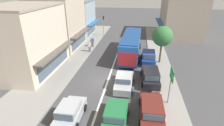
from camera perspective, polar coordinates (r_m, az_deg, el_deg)
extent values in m
plane|color=#3F3F42|center=(19.72, -1.43, -6.02)|extent=(140.00, 140.00, 0.00)
cube|color=silver|center=(23.22, 0.30, -1.12)|extent=(0.20, 28.00, 0.01)
cube|color=gray|center=(26.71, -13.64, 1.79)|extent=(5.20, 44.00, 0.14)
cube|color=gray|center=(25.01, 15.19, 0.04)|extent=(2.80, 44.00, 0.12)
cube|color=beige|center=(23.26, -26.65, 6.47)|extent=(6.80, 9.32, 7.71)
cube|color=#4C4742|center=(21.66, -17.67, 3.52)|extent=(1.10, 8.57, 0.20)
cube|color=#425160|center=(22.30, -18.23, 0.43)|extent=(0.06, 7.45, 1.80)
cube|color=gray|center=(22.56, -28.57, 16.09)|extent=(6.96, 9.32, 0.24)
cube|color=#B2A38E|center=(30.90, -17.27, 12.20)|extent=(6.87, 8.45, 8.17)
cube|color=#4C4742|center=(29.75, -10.07, 9.72)|extent=(1.10, 7.77, 0.20)
cube|color=#425160|center=(30.22, -10.65, 7.34)|extent=(0.06, 6.76, 1.80)
cube|color=#84939E|center=(38.62, -11.83, 13.99)|extent=(6.75, 7.67, 6.91)
cube|color=#23568E|center=(37.61, -6.12, 12.92)|extent=(1.10, 7.06, 0.20)
cube|color=#425160|center=(37.99, -6.65, 11.00)|extent=(0.06, 6.14, 1.80)
cube|color=slate|center=(38.18, -12.31, 19.27)|extent=(6.91, 7.67, 0.24)
cube|color=gray|center=(39.65, 21.65, 14.40)|extent=(7.22, 11.07, 8.67)
cube|color=#23568E|center=(39.26, 15.38, 12.69)|extent=(1.10, 10.18, 0.20)
cube|color=#425160|center=(39.57, 15.79, 10.79)|extent=(0.06, 8.85, 1.80)
cube|color=#1E4C99|center=(26.46, 6.22, 6.03)|extent=(2.80, 10.87, 2.70)
cube|color=#425160|center=(26.34, 6.26, 6.87)|extent=(2.83, 10.43, 0.90)
cube|color=maroon|center=(21.45, 5.01, 1.12)|extent=(2.25, 0.12, 1.76)
cube|color=navy|center=(26.06, 6.36, 8.98)|extent=(2.65, 10.00, 0.12)
cylinder|color=black|center=(30.13, 4.26, 5.81)|extent=(0.29, 0.97, 0.96)
cylinder|color=black|center=(29.99, 9.03, 5.48)|extent=(0.29, 0.97, 0.96)
cylinder|color=black|center=(24.25, 2.57, 1.22)|extent=(0.29, 0.97, 0.96)
cylinder|color=black|center=(24.07, 8.47, 0.79)|extent=(0.29, 0.97, 0.96)
cube|color=#1E6638|center=(14.09, 1.09, -17.65)|extent=(1.74, 4.21, 0.72)
cube|color=#1E6638|center=(13.59, 1.05, -15.85)|extent=(1.57, 1.81, 0.60)
cube|color=#425160|center=(14.30, 1.59, -13.51)|extent=(1.44, 0.07, 0.51)
cube|color=#425160|center=(12.90, 0.45, -18.45)|extent=(1.40, 0.07, 0.48)
cylinder|color=black|center=(15.28, -1.53, -14.76)|extent=(0.18, 0.62, 0.62)
cylinder|color=black|center=(15.12, 5.13, -15.35)|extent=(0.18, 0.62, 0.62)
cube|color=#9EA3A8|center=(14.87, -13.32, -15.77)|extent=(1.68, 3.72, 0.76)
cube|color=#9EA3A8|center=(14.22, -14.03, -14.34)|extent=(1.54, 1.92, 0.64)
cube|color=#425160|center=(14.93, -12.67, -12.10)|extent=(1.40, 0.08, 0.54)
cube|color=#425160|center=(13.54, -15.55, -16.80)|extent=(1.37, 0.08, 0.51)
cylinder|color=black|center=(16.07, -14.65, -13.44)|extent=(0.19, 0.62, 0.62)
cylinder|color=black|center=(15.57, -8.88, -14.25)|extent=(0.19, 0.62, 0.62)
cylinder|color=black|center=(14.55, -18.02, -18.57)|extent=(0.19, 0.62, 0.62)
cube|color=#9EA3A8|center=(18.52, 3.87, -6.42)|extent=(1.73, 4.20, 0.72)
cube|color=#9EA3A8|center=(18.11, 3.90, -4.78)|extent=(1.56, 1.80, 0.60)
cube|color=#425160|center=(18.92, 4.15, -3.44)|extent=(1.44, 0.06, 0.51)
cube|color=#425160|center=(17.31, 3.63, -6.23)|extent=(1.40, 0.06, 0.48)
cylinder|color=black|center=(19.78, 1.69, -4.90)|extent=(0.18, 0.62, 0.62)
cylinder|color=black|center=(19.68, 6.69, -5.24)|extent=(0.18, 0.62, 0.62)
cylinder|color=black|center=(17.63, 0.66, -8.83)|extent=(0.18, 0.62, 0.62)
cylinder|color=black|center=(17.52, 6.31, -9.23)|extent=(0.18, 0.62, 0.62)
cube|color=#561E19|center=(15.11, 12.63, -14.95)|extent=(1.80, 4.52, 0.76)
cube|color=#561E19|center=(14.39, 12.97, -13.59)|extent=(1.66, 2.61, 0.68)
cube|color=#425160|center=(15.46, 12.66, -10.62)|extent=(1.51, 0.07, 0.58)
cube|color=#425160|center=(13.37, 13.34, -17.02)|extent=(1.48, 0.07, 0.54)
cylinder|color=black|center=(16.24, 9.12, -12.42)|extent=(0.19, 0.62, 0.62)
cylinder|color=black|center=(16.41, 15.42, -12.66)|extent=(0.19, 0.62, 0.62)
cylinder|color=black|center=(14.15, 9.13, -18.89)|extent=(0.19, 0.62, 0.62)
cylinder|color=black|center=(14.34, 16.58, -19.07)|extent=(0.19, 0.62, 0.62)
cube|color=black|center=(19.96, 12.31, -4.52)|extent=(1.94, 4.57, 0.76)
cube|color=black|center=(19.33, 12.58, -3.14)|extent=(1.74, 2.66, 0.68)
cube|color=#425160|center=(20.51, 12.26, -1.46)|extent=(1.51, 0.12, 0.58)
cube|color=#425160|center=(18.17, 12.94, -5.03)|extent=(1.48, 0.12, 0.54)
cylinder|color=black|center=(21.17, 9.58, -3.19)|extent=(0.20, 0.63, 0.62)
cylinder|color=black|center=(21.36, 14.30, -3.38)|extent=(0.20, 0.63, 0.62)
cylinder|color=black|center=(18.81, 9.91, -6.93)|extent=(0.20, 0.63, 0.62)
cylinder|color=black|center=(19.02, 15.24, -7.10)|extent=(0.20, 0.63, 0.62)
cube|color=navy|center=(25.05, 11.77, 1.58)|extent=(1.85, 4.53, 0.76)
cube|color=navy|center=(24.46, 11.92, 2.83)|extent=(1.69, 2.63, 0.68)
cube|color=#425160|center=(25.70, 11.87, 3.88)|extent=(1.51, 0.09, 0.58)
cube|color=#425160|center=(23.23, 11.98, 1.67)|extent=(1.48, 0.09, 0.54)
cylinder|color=black|center=(26.36, 9.78, 2.40)|extent=(0.19, 0.62, 0.62)
cylinder|color=black|center=(26.43, 13.59, 2.12)|extent=(0.19, 0.62, 0.62)
cylinder|color=black|center=(23.86, 9.67, 0.05)|extent=(0.19, 0.62, 0.62)
cylinder|color=black|center=(23.95, 13.88, -0.25)|extent=(0.19, 0.62, 0.62)
cylinder|color=gray|center=(36.97, -2.77, 11.88)|extent=(0.12, 0.12, 4.20)
cube|color=black|center=(36.64, -2.83, 14.56)|extent=(0.24, 0.24, 0.68)
sphere|color=black|center=(36.58, -2.61, 14.91)|extent=(0.13, 0.13, 0.13)
sphere|color=black|center=(36.61, -2.60, 14.57)|extent=(0.13, 0.13, 0.13)
sphere|color=green|center=(36.65, -2.60, 14.23)|extent=(0.13, 0.13, 0.13)
cylinder|color=gray|center=(16.14, 18.41, -7.37)|extent=(0.10, 0.10, 3.60)
cube|color=#19753D|center=(15.43, 19.14, -2.63)|extent=(0.08, 1.40, 0.44)
cube|color=white|center=(15.44, 19.31, -2.64)|extent=(0.01, 1.10, 0.10)
cube|color=#19753D|center=(15.67, 18.87, -4.43)|extent=(0.08, 1.40, 0.44)
cube|color=white|center=(15.68, 19.03, -4.44)|extent=(0.01, 1.10, 0.10)
cylinder|color=brown|center=(24.61, 15.53, 3.09)|extent=(0.24, 0.24, 2.89)
cylinder|color=brown|center=(24.45, 15.93, 7.75)|extent=(0.10, 1.01, 1.09)
cylinder|color=brown|center=(24.06, 17.17, 7.48)|extent=(1.01, 0.10, 1.20)
cylinder|color=brown|center=(23.65, 16.14, 7.16)|extent=(0.10, 0.83, 1.06)
cylinder|color=brown|center=(23.94, 15.18, 7.65)|extent=(0.82, 0.10, 1.19)
sphere|color=#2D6633|center=(23.90, 16.16, 8.40)|extent=(2.65, 2.65, 2.65)
cylinder|color=#4C4742|center=(28.10, -7.49, 4.47)|extent=(0.14, 0.14, 0.84)
cylinder|color=#4C4742|center=(28.09, -7.12, 4.49)|extent=(0.14, 0.14, 0.84)
cube|color=beige|center=(27.87, -7.38, 5.83)|extent=(0.40, 0.31, 0.56)
sphere|color=tan|center=(27.75, -7.43, 6.62)|extent=(0.22, 0.22, 0.22)
cylinder|color=beige|center=(27.88, -7.88, 5.81)|extent=(0.09, 0.09, 0.54)
cylinder|color=beige|center=(27.87, -6.89, 5.86)|extent=(0.09, 0.09, 0.54)
cube|color=maroon|center=(27.94, -6.72, 5.52)|extent=(0.16, 0.26, 0.22)
cylinder|color=#232838|center=(30.50, -6.22, 6.12)|extent=(0.14, 0.14, 0.84)
cylinder|color=#232838|center=(30.49, -6.56, 6.10)|extent=(0.14, 0.14, 0.84)
cube|color=#3351A8|center=(30.29, -6.45, 7.37)|extent=(0.41, 0.33, 0.56)
sphere|color=#9E7051|center=(30.18, -6.49, 8.10)|extent=(0.22, 0.22, 0.22)
cylinder|color=#3351A8|center=(30.31, -5.99, 7.40)|extent=(0.09, 0.09, 0.54)
cylinder|color=#3351A8|center=(30.27, -6.91, 7.34)|extent=(0.09, 0.09, 0.54)
cube|color=brown|center=(30.30, -7.02, 6.99)|extent=(0.18, 0.26, 0.22)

